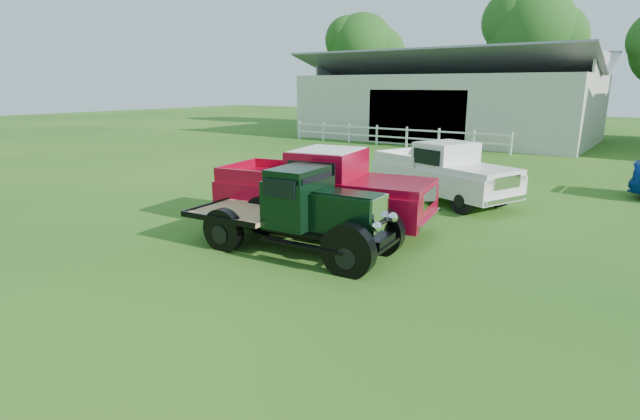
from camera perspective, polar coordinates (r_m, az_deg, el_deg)
The scene contains 8 objects.
ground at distance 9.96m, azimuth -5.01°, elevation -7.08°, with size 120.00×120.00×0.00m, color #1D5015.
shed_left at distance 35.52m, azimuth 14.38°, elevation 12.42°, with size 18.80×10.20×5.60m, color #B9B9AB, non-canonical shape.
fence_rail at distance 30.61m, azimuth 8.17°, elevation 8.38°, with size 14.20×0.16×1.20m, color white, non-canonical shape.
tree_a at distance 46.73m, azimuth 4.80°, elevation 16.11°, with size 6.30×6.30×10.50m, color #185A19, non-canonical shape.
tree_b at distance 42.29m, azimuth 22.75°, elevation 16.01°, with size 6.90×6.90×11.50m, color #185A19, non-canonical shape.
vintage_flatbed at distance 10.90m, azimuth -2.88°, elevation 0.03°, with size 4.75×1.88×1.88m, color black, non-canonical shape.
red_pickup at distance 12.73m, azimuth 0.41°, elevation 2.50°, with size 5.63×2.16×2.05m, color maroon, non-canonical shape.
white_pickup at distance 16.28m, azimuth 13.83°, elevation 4.25°, with size 4.98×1.93×1.83m, color silver, non-canonical shape.
Camera 1 is at (6.09, -7.01, 3.59)m, focal length 28.00 mm.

